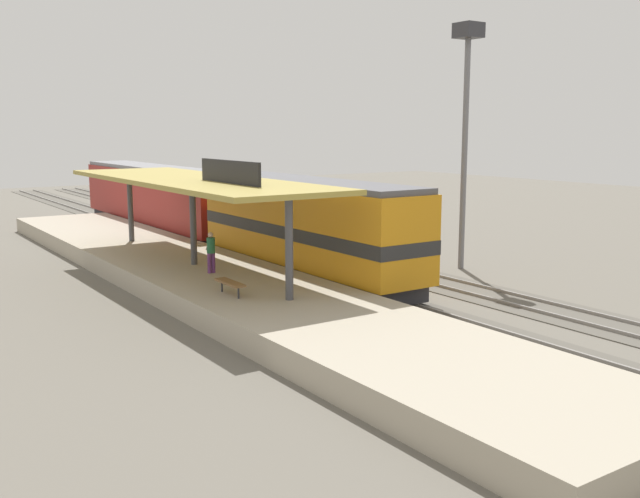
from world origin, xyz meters
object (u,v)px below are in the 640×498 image
light_mast (466,95)px  locomotive (306,227)px  person_waiting (211,250)px  passenger_carriage_single (157,198)px  platform_bench (230,283)px

light_mast → locomotive: bearing=165.3°
light_mast → person_waiting: (-12.60, 1.83, -6.54)m
passenger_carriage_single → person_waiting: (-4.80, -18.21, -0.46)m
platform_bench → locomotive: size_ratio=0.12×
platform_bench → light_mast: (13.80, 2.21, 7.05)m
light_mast → person_waiting: 14.31m
locomotive → passenger_carriage_single: 18.00m
passenger_carriage_single → person_waiting: passenger_carriage_single is taller
locomotive → person_waiting: (-4.80, -0.21, -0.56)m
platform_bench → locomotive: locomotive is taller
light_mast → platform_bench: bearing=-170.9°
passenger_carriage_single → light_mast: 22.35m
passenger_carriage_single → light_mast: light_mast is taller
light_mast → person_waiting: size_ratio=6.84×
passenger_carriage_single → light_mast: bearing=-68.7°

